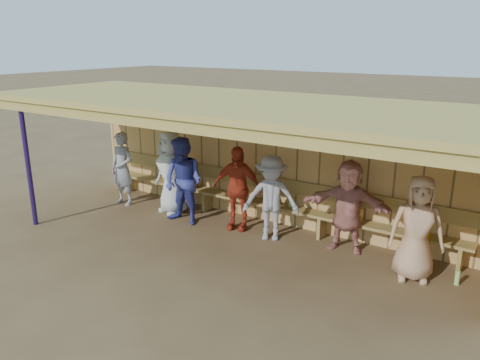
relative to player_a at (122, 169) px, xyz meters
name	(u,v)px	position (x,y,z in m)	size (l,w,h in m)	color
ground	(229,241)	(3.05, -0.40, -0.79)	(90.00, 90.00, 0.00)	brown
player_a	(122,169)	(0.00, 0.00, 0.00)	(0.58, 0.38, 1.58)	#93939B
player_b	(171,172)	(1.22, 0.18, 0.06)	(0.84, 0.54, 1.71)	silver
player_c	(183,181)	(1.81, -0.14, 0.05)	(0.82, 0.64, 1.69)	#373E99
player_d	(237,188)	(2.82, 0.19, 0.00)	(0.93, 0.39, 1.59)	#B6361D
player_e	(271,198)	(3.60, 0.11, -0.02)	(1.00, 0.57, 1.54)	#939199
player_f	(348,206)	(4.89, 0.41, -0.01)	(1.46, 0.46, 1.57)	tan
player_h	(417,229)	(6.09, 0.01, 0.01)	(0.78, 0.51, 1.60)	tan
dugout_structure	(269,144)	(3.44, 0.29, 0.90)	(8.80, 3.20, 2.50)	tan
bench	(262,196)	(3.05, 0.72, -0.26)	(7.60, 0.34, 0.93)	#A08544
dugout_equipment	(239,196)	(2.60, 0.59, -0.30)	(6.08, 0.62, 0.80)	orange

